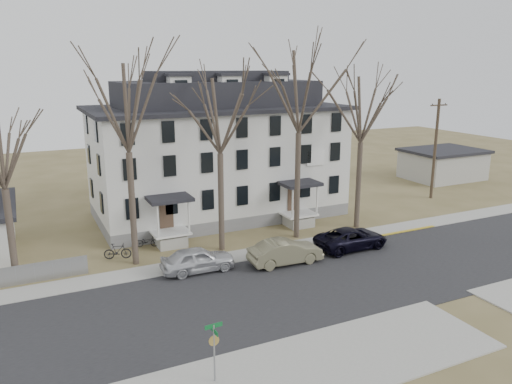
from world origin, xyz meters
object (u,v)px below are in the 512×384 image
utility_pole_far (435,148)px  bicycle_left (147,242)px  car_tan (285,252)px  bicycle_right (118,252)px  street_sign (214,344)px  tree_bungalow (0,147)px  tree_far_left (126,102)px  tree_mid_right (362,105)px  car_navy (351,239)px  car_silver (198,260)px  boarding_house (218,152)px  tree_center (299,86)px  tree_mid_left (219,111)px

utility_pole_far → bicycle_left: size_ratio=6.08×
car_tan → bicycle_right: (-9.61, 5.50, -0.26)m
car_tan → street_sign: street_sign is taller
tree_bungalow → utility_pole_far: (36.50, 4.20, -3.21)m
tree_far_left → utility_pole_far: 30.29m
tree_mid_right → car_navy: size_ratio=2.42×
car_silver → tree_bungalow: bearing=75.4°
car_navy → street_sign: bearing=124.6°
bicycle_right → boarding_house: bearing=-38.5°
tree_far_left → tree_center: 12.02m
tree_far_left → tree_mid_left: size_ratio=1.08×
utility_pole_far → street_sign: (-29.41, -18.16, -3.16)m
bicycle_left → bicycle_right: bearing=140.2°
car_navy → tree_far_left: bearing=73.8°
tree_mid_right → car_tan: 13.15m
tree_mid_right → car_navy: 10.20m
bicycle_right → tree_mid_left: bearing=-83.6°
boarding_house → tree_center: size_ratio=1.41×
boarding_house → tree_far_left: size_ratio=1.52×
tree_bungalow → car_navy: 22.77m
tree_far_left → tree_mid_right: tree_far_left is taller
car_navy → bicycle_right: car_navy is taller
car_silver → street_sign: bearing=165.9°
boarding_house → car_tan: bearing=-91.4°
tree_bungalow → bicycle_left: (8.38, 2.65, -7.71)m
boarding_house → tree_bungalow: (-16.00, -8.15, 2.74)m
tree_center → tree_mid_right: 5.70m
tree_center → street_sign: (-11.91, -13.96, -9.34)m
car_silver → street_sign: 11.43m
bicycle_left → bicycle_right: 2.69m
tree_far_left → tree_bungalow: 7.34m
tree_bungalow → tree_mid_left: bearing=0.0°
car_navy → street_sign: (-14.11, -10.14, 1.01)m
car_silver → car_tan: (5.50, -1.25, 0.02)m
car_silver → bicycle_right: size_ratio=2.56×
tree_far_left → tree_center: (12.00, 0.00, 0.74)m
tree_bungalow → utility_pole_far: size_ratio=1.13×
bicycle_left → boarding_house: bearing=-35.4°
tree_far_left → car_tan: tree_far_left is taller
tree_center → utility_pole_far: 19.03m
utility_pole_far → tree_bungalow: bearing=-173.4°
tree_mid_left → street_sign: tree_mid_left is taller
bicycle_right → street_sign: (1.00, -15.20, 1.21)m
tree_center → utility_pole_far: bearing=13.5°
tree_bungalow → car_navy: bearing=-10.2°
boarding_house → car_silver: 13.39m
tree_bungalow → boarding_house: bearing=27.0°
tree_mid_left → tree_far_left: bearing=180.0°
tree_far_left → bicycle_right: (-0.91, 1.25, -9.81)m
tree_center → car_silver: (-8.80, -3.00, -10.31)m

